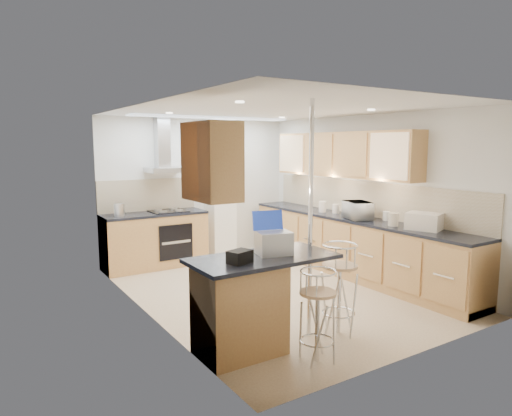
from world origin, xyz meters
TOP-DOWN VIEW (x-y plane):
  - ground at (0.00, 0.00)m, footprint 4.80×4.80m
  - room_shell at (0.32, 0.38)m, footprint 3.64×4.84m
  - right_counter at (1.50, 0.00)m, footprint 0.63×4.40m
  - back_counter at (-0.95, 2.10)m, footprint 1.70×0.63m
  - peninsula at (-1.12, -1.45)m, footprint 1.47×0.72m
  - microwave at (1.42, -0.20)m, footprint 0.47×0.57m
  - laptop at (-0.98, -1.43)m, footprint 0.39×0.33m
  - bag at (-1.45, -1.54)m, footprint 0.26×0.22m
  - bar_stool_near at (-0.86, -1.98)m, footprint 0.42×0.42m
  - bar_stool_end at (-0.23, -1.59)m, footprint 0.53×0.53m
  - jar_a at (1.44, 0.64)m, footprint 0.14×0.14m
  - jar_b at (1.55, 0.43)m, footprint 0.12×0.12m
  - jar_c at (1.41, -0.89)m, footprint 0.17×0.17m
  - jar_d at (1.69, -0.52)m, footprint 0.13×0.13m
  - bread_bin at (1.53, -1.30)m, footprint 0.46×0.51m
  - kettle at (-1.54, 2.03)m, footprint 0.16×0.16m

SIDE VIEW (x-z plane):
  - ground at x=0.00m, z-range 0.00..0.00m
  - bar_stool_near at x=-0.86m, z-range 0.00..0.89m
  - back_counter at x=-0.95m, z-range 0.00..0.92m
  - right_counter at x=1.50m, z-range 0.00..0.92m
  - peninsula at x=-1.12m, z-range 0.01..0.95m
  - bar_stool_end at x=-0.23m, z-range 0.00..0.99m
  - jar_d at x=1.69m, z-range 0.92..1.06m
  - jar_b at x=1.55m, z-range 0.92..1.07m
  - bag at x=-1.45m, z-range 0.94..1.06m
  - jar_c at x=1.41m, z-range 0.92..1.10m
  - jar_a at x=1.44m, z-range 0.92..1.10m
  - kettle at x=-1.54m, z-range 0.92..1.12m
  - bread_bin at x=1.53m, z-range 0.92..1.14m
  - microwave at x=1.42m, z-range 0.92..1.19m
  - laptop at x=-0.98m, z-range 0.94..1.17m
  - room_shell at x=0.32m, z-range 0.29..2.80m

